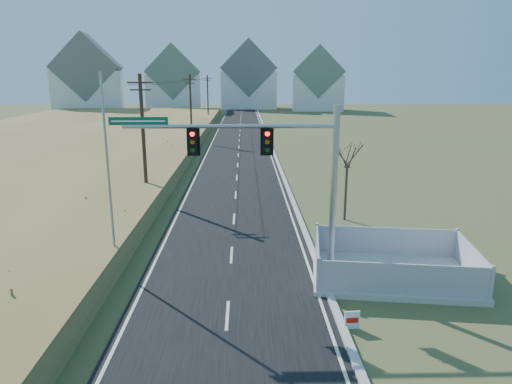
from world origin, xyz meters
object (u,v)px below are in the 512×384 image
object	(u,v)px
fence_enclosure	(392,271)
bare_tree	(348,153)
traffic_signal_mast	(290,177)
open_sign	(352,320)
flagpole	(110,197)

from	to	relation	value
fence_enclosure	bare_tree	xyz separation A→B (m)	(-0.31, 8.54, 3.96)
traffic_signal_mast	fence_enclosure	world-z (taller)	traffic_signal_mast
open_sign	flagpole	distance (m)	11.56
fence_enclosure	flagpole	bearing A→B (deg)	-176.08
fence_enclosure	flagpole	distance (m)	13.07
fence_enclosure	bare_tree	bearing A→B (deg)	100.15
open_sign	fence_enclosure	bearing A→B (deg)	51.44
fence_enclosure	open_sign	bearing A→B (deg)	-115.26
open_sign	bare_tree	size ratio (longest dim) A/B	0.13
fence_enclosure	bare_tree	size ratio (longest dim) A/B	1.44
flagpole	open_sign	bearing A→B (deg)	-27.89
fence_enclosure	open_sign	distance (m)	5.12
fence_enclosure	open_sign	xyz separation A→B (m)	(-2.81, -4.28, 0.06)
open_sign	flagpole	bearing A→B (deg)	146.87
traffic_signal_mast	flagpole	world-z (taller)	flagpole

